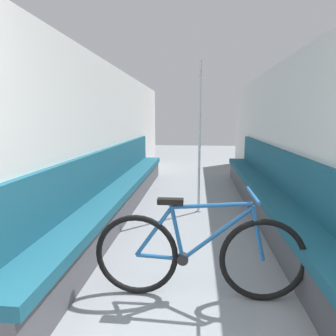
{
  "coord_description": "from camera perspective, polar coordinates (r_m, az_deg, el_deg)",
  "views": [
    {
      "loc": [
        0.06,
        -0.56,
        1.42
      ],
      "look_at": [
        -0.31,
        3.3,
        0.77
      ],
      "focal_mm": 32.0,
      "sensor_mm": 36.0,
      "label": 1
    }
  ],
  "objects": [
    {
      "name": "bicycle",
      "position": [
        2.46,
        5.77,
        -16.1
      ],
      "size": [
        1.66,
        0.46,
        0.87
      ],
      "rotation": [
        0.0,
        0.0,
        0.16
      ],
      "color": "black",
      "rests_on": "ground"
    },
    {
      "name": "wall_right",
      "position": [
        4.46,
        22.06,
        4.99
      ],
      "size": [
        0.1,
        10.61,
        2.24
      ],
      "primitive_type": "cube",
      "color": "silver",
      "rests_on": "ground"
    },
    {
      "name": "bench_seat_row_right",
      "position": [
        4.58,
        18.49,
        -4.88
      ],
      "size": [
        0.42,
        5.97,
        0.98
      ],
      "color": "#4C4C51",
      "rests_on": "ground"
    },
    {
      "name": "wall_left",
      "position": [
        4.5,
        -12.5,
        5.49
      ],
      "size": [
        0.1,
        10.61,
        2.24
      ],
      "primitive_type": "cube",
      "color": "silver",
      "rests_on": "ground"
    },
    {
      "name": "bench_seat_row_left",
      "position": [
        4.61,
        -9.22,
        -4.42
      ],
      "size": [
        0.42,
        5.97,
        0.98
      ],
      "color": "#4C4C51",
      "rests_on": "ground"
    },
    {
      "name": "grab_pole_near",
      "position": [
        4.45,
        6.04,
        5.13
      ],
      "size": [
        0.08,
        0.08,
        2.22
      ],
      "color": "gray",
      "rests_on": "ground"
    }
  ]
}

